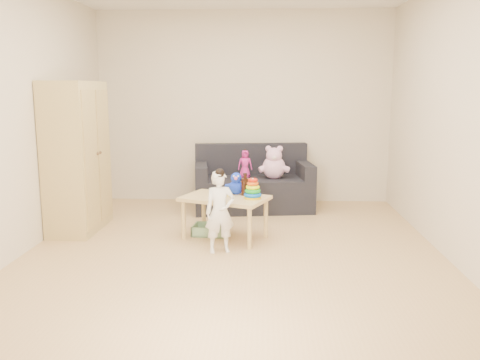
# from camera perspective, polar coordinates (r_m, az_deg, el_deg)

# --- Properties ---
(room) EXTENTS (4.50, 4.50, 4.50)m
(room) POSITION_cam_1_polar(r_m,az_deg,el_deg) (4.79, -0.75, 7.14)
(room) COLOR tan
(room) RESTS_ON ground
(wardrobe) EXTENTS (0.45, 0.91, 1.64)m
(wardrobe) POSITION_cam_1_polar(r_m,az_deg,el_deg) (5.85, -17.84, 2.47)
(wardrobe) COLOR tan
(wardrobe) RESTS_ON ground
(sofa) EXTENTS (1.58, 0.94, 0.42)m
(sofa) POSITION_cam_1_polar(r_m,az_deg,el_deg) (6.61, 1.50, -1.53)
(sofa) COLOR black
(sofa) RESTS_ON ground
(play_table) EXTENTS (1.00, 0.82, 0.45)m
(play_table) POSITION_cam_1_polar(r_m,az_deg,el_deg) (5.33, -1.70, -4.25)
(play_table) COLOR #EAC480
(play_table) RESTS_ON ground
(storage_bin) EXTENTS (0.39, 0.31, 0.11)m
(storage_bin) POSITION_cam_1_polar(r_m,az_deg,el_deg) (5.52, -3.38, -5.59)
(storage_bin) COLOR #7AA678
(storage_bin) RESTS_ON ground
(toddler) EXTENTS (0.33, 0.26, 0.77)m
(toddler) POSITION_cam_1_polar(r_m,az_deg,el_deg) (4.86, -2.26, -3.72)
(toddler) COLOR white
(toddler) RESTS_ON ground
(pink_bear) EXTENTS (0.39, 0.37, 0.36)m
(pink_bear) POSITION_cam_1_polar(r_m,az_deg,el_deg) (6.50, 3.83, 1.73)
(pink_bear) COLOR #F2B2D9
(pink_bear) RESTS_ON sofa
(doll) EXTENTS (0.20, 0.15, 0.36)m
(doll) POSITION_cam_1_polar(r_m,az_deg,el_deg) (6.46, 0.57, 1.72)
(doll) COLOR #CA258C
(doll) RESTS_ON sofa
(ring_stacker) EXTENTS (0.18, 0.18, 0.21)m
(ring_stacker) POSITION_cam_1_polar(r_m,az_deg,el_deg) (5.17, 1.44, -1.19)
(ring_stacker) COLOR yellow
(ring_stacker) RESTS_ON play_table
(brown_bottle) EXTENTS (0.08, 0.08, 0.24)m
(brown_bottle) POSITION_cam_1_polar(r_m,az_deg,el_deg) (5.33, 0.57, -0.68)
(brown_bottle) COLOR black
(brown_bottle) RESTS_ON play_table
(blue_plush) EXTENTS (0.25, 0.24, 0.24)m
(blue_plush) POSITION_cam_1_polar(r_m,az_deg,el_deg) (5.38, -0.43, -0.35)
(blue_plush) COLOR blue
(blue_plush) RESTS_ON play_table
(wooden_figure) EXTENTS (0.06, 0.06, 0.12)m
(wooden_figure) POSITION_cam_1_polar(r_m,az_deg,el_deg) (5.27, -2.45, -1.27)
(wooden_figure) COLOR brown
(wooden_figure) RESTS_ON play_table
(yellow_book) EXTENTS (0.26, 0.26, 0.02)m
(yellow_book) POSITION_cam_1_polar(r_m,az_deg,el_deg) (5.42, -1.98, -1.48)
(yellow_book) COLOR yellow
(yellow_book) RESTS_ON play_table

